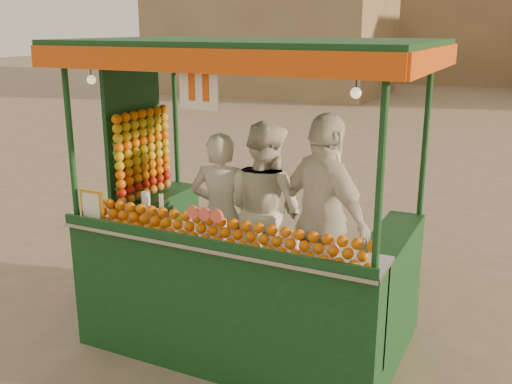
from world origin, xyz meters
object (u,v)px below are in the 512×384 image
at_px(juice_cart, 238,251).
at_px(vendor_right, 324,221).
at_px(vendor_left, 221,214).
at_px(vendor_middle, 265,210).

distance_m(juice_cart, vendor_right, 0.87).
height_order(vendor_left, vendor_middle, vendor_middle).
xyz_separation_m(vendor_left, vendor_middle, (0.41, 0.14, 0.06)).
bearing_deg(vendor_right, vendor_middle, 9.85).
relative_size(vendor_left, vendor_middle, 0.93).
relative_size(vendor_left, vendor_right, 0.86).
bearing_deg(vendor_left, juice_cart, 124.77).
bearing_deg(juice_cart, vendor_left, 139.89).
relative_size(juice_cart, vendor_middle, 1.78).
bearing_deg(vendor_right, vendor_left, 24.60).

